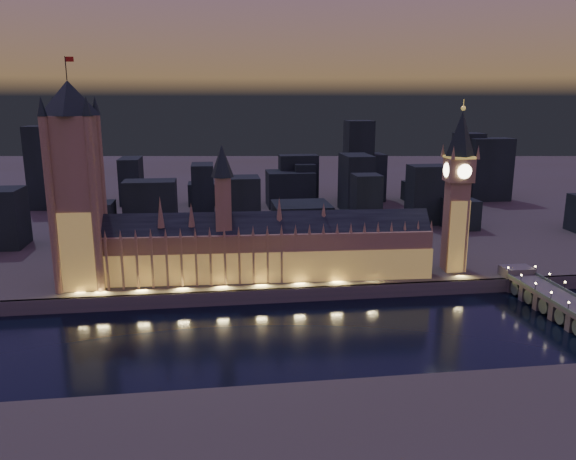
{
  "coord_description": "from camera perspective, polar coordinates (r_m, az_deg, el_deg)",
  "views": [
    {
      "loc": [
        -36.5,
        -251.91,
        112.0
      ],
      "look_at": [
        5.0,
        55.0,
        38.0
      ],
      "focal_mm": 35.0,
      "sensor_mm": 36.0,
      "label": 1
    }
  ],
  "objects": [
    {
      "name": "palace_of_westminster",
      "position": [
        326.06,
        -3.12,
        -1.81
      ],
      "size": [
        202.0,
        29.41,
        78.0
      ],
      "color": "#92794C",
      "rests_on": "north_bank"
    },
    {
      "name": "north_bank",
      "position": [
        780.29,
        -4.97,
        5.43
      ],
      "size": [
        2000.0,
        960.0,
        8.0
      ],
      "primitive_type": "cube",
      "color": "#444330",
      "rests_on": "ground"
    },
    {
      "name": "victoria_tower",
      "position": [
        325.1,
        -20.78,
        5.08
      ],
      "size": [
        31.68,
        31.68,
        124.1
      ],
      "color": "#92794C",
      "rests_on": "north_bank"
    },
    {
      "name": "ground_plane",
      "position": [
        278.09,
        0.51,
        -10.31
      ],
      "size": [
        2000.0,
        2000.0,
        0.0
      ],
      "primitive_type": "plane",
      "color": "black",
      "rests_on": "ground"
    },
    {
      "name": "embankment_wall",
      "position": [
        314.32,
        -0.57,
        -6.66
      ],
      "size": [
        2000.0,
        2.5,
        8.0
      ],
      "primitive_type": "cube",
      "color": "#4A5350",
      "rests_on": "ground"
    },
    {
      "name": "elizabeth_tower",
      "position": [
        348.7,
        16.93,
        5.09
      ],
      "size": [
        18.0,
        18.0,
        102.28
      ],
      "color": "#92794C",
      "rests_on": "north_bank"
    },
    {
      "name": "westminster_bridge",
      "position": [
        323.1,
        26.37,
        -7.18
      ],
      "size": [
        17.91,
        113.0,
        15.9
      ],
      "color": "#4A5350",
      "rests_on": "ground"
    },
    {
      "name": "city_backdrop",
      "position": [
        511.85,
        1.38,
        4.39
      ],
      "size": [
        474.32,
        215.63,
        80.47
      ],
      "color": "black",
      "rests_on": "north_bank"
    }
  ]
}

